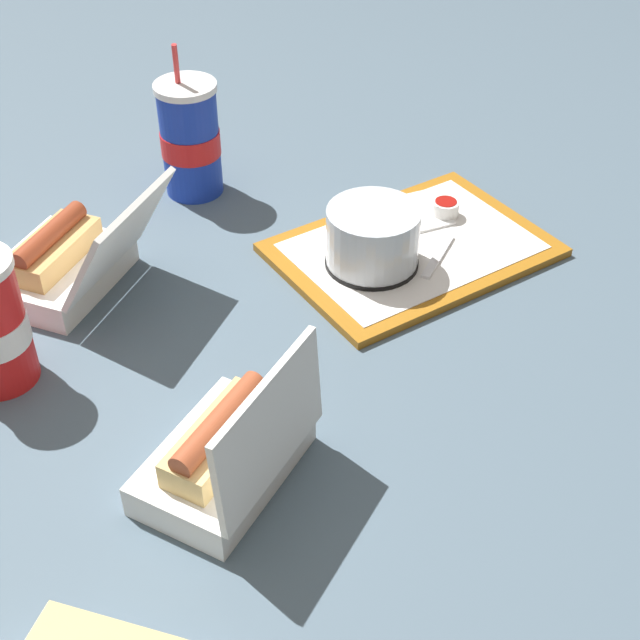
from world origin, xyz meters
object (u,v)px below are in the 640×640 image
(food_tray, at_px, (412,249))
(ketchup_cup, at_px, (445,208))
(cake_container, at_px, (373,239))
(plastic_fork, at_px, (438,256))
(clamshell_hotdog_back, at_px, (228,451))
(clamshell_hotdog_center, at_px, (64,262))
(soda_cup_center, at_px, (190,139))

(food_tray, height_order, ketchup_cup, ketchup_cup)
(ketchup_cup, bearing_deg, cake_container, 1.60)
(ketchup_cup, distance_m, plastic_fork, 0.11)
(food_tray, bearing_deg, plastic_fork, 93.59)
(clamshell_hotdog_back, xyz_separation_m, clamshell_hotdog_center, (-0.07, -0.41, -0.00))
(ketchup_cup, height_order, clamshell_hotdog_back, clamshell_hotdog_back)
(clamshell_hotdog_back, bearing_deg, ketchup_cup, -164.87)
(ketchup_cup, relative_size, clamshell_hotdog_back, 0.19)
(cake_container, bearing_deg, ketchup_cup, -178.40)
(cake_container, relative_size, ketchup_cup, 3.23)
(clamshell_hotdog_back, distance_m, clamshell_hotdog_center, 0.42)
(cake_container, distance_m, clamshell_hotdog_center, 0.41)
(ketchup_cup, distance_m, soda_cup_center, 0.40)
(cake_container, xyz_separation_m, soda_cup_center, (0.03, -0.34, 0.04))
(clamshell_hotdog_center, bearing_deg, clamshell_hotdog_back, 80.71)
(clamshell_hotdog_center, bearing_deg, cake_container, 139.50)
(food_tray, relative_size, ketchup_cup, 10.40)
(food_tray, distance_m, ketchup_cup, 0.10)
(food_tray, xyz_separation_m, clamshell_hotdog_center, (0.39, -0.28, 0.03))
(soda_cup_center, bearing_deg, clamshell_hotdog_center, 14.88)
(plastic_fork, height_order, clamshell_hotdog_back, clamshell_hotdog_back)
(clamshell_hotdog_back, bearing_deg, clamshell_hotdog_center, -99.29)
(food_tray, bearing_deg, clamshell_hotdog_back, 16.16)
(food_tray, bearing_deg, ketchup_cup, -169.97)
(food_tray, height_order, clamshell_hotdog_back, clamshell_hotdog_back)
(soda_cup_center, bearing_deg, plastic_fork, 105.39)
(clamshell_hotdog_back, height_order, clamshell_hotdog_center, clamshell_hotdog_center)
(cake_container, height_order, soda_cup_center, soda_cup_center)
(clamshell_hotdog_back, distance_m, soda_cup_center, 0.60)
(food_tray, relative_size, cake_container, 3.22)
(cake_container, height_order, clamshell_hotdog_back, clamshell_hotdog_back)
(food_tray, bearing_deg, cake_container, -9.32)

